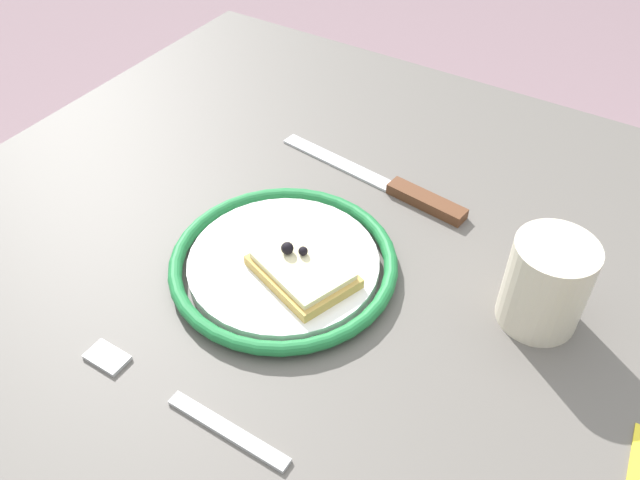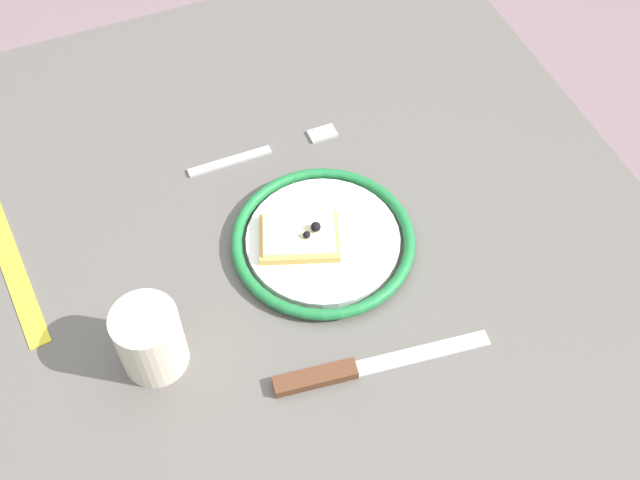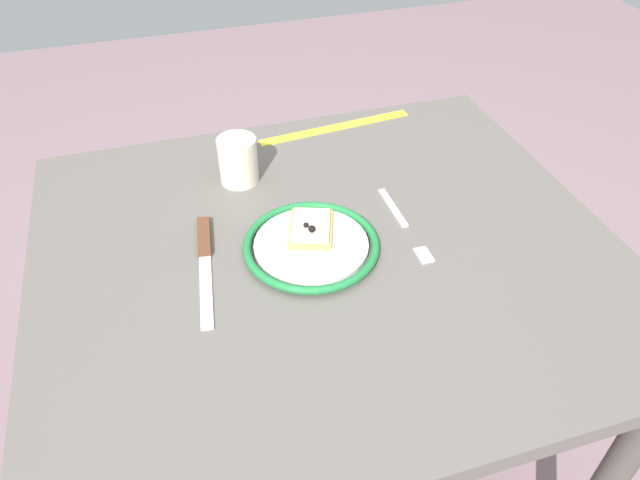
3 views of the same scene
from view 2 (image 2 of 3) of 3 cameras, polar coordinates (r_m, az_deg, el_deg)
name	(u,v)px [view 2 (image 2 of 3)]	position (r m, az deg, el deg)	size (l,w,h in m)	color
ground_plane	(317,458)	(1.65, -0.24, -15.31)	(6.00, 6.00, 0.00)	gray
dining_table	(315,277)	(1.05, -0.36, -2.67)	(0.92, 0.81, 0.77)	#5B5651
plate	(323,241)	(0.94, 0.19, -0.04)	(0.22, 0.22, 0.02)	white
pizza_slice_near	(299,236)	(0.93, -1.48, 0.27)	(0.09, 0.11, 0.03)	tan
knife	(345,371)	(0.86, 1.80, -9.34)	(0.05, 0.24, 0.01)	silver
fork	(265,151)	(1.04, -3.95, 6.39)	(0.02, 0.20, 0.00)	#B7B7B7
cup	(150,339)	(0.85, -12.06, -6.96)	(0.07, 0.07, 0.09)	beige
measuring_tape	(1,236)	(1.02, -21.82, 0.24)	(0.33, 0.02, 0.00)	yellow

